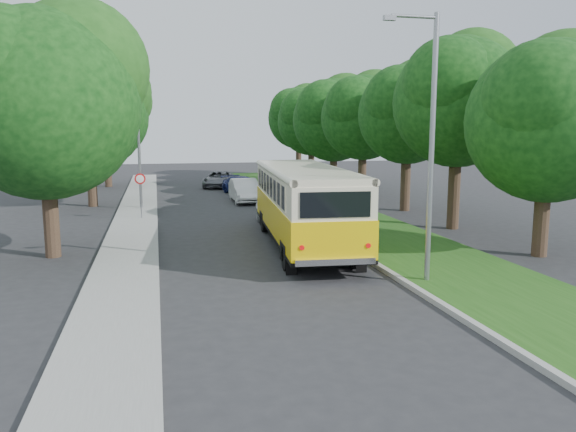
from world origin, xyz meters
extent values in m
plane|color=#28282A|center=(0.00, 0.00, 0.00)|extent=(120.00, 120.00, 0.00)
cube|color=gray|center=(3.60, 5.00, 0.07)|extent=(0.20, 70.00, 0.15)
cube|color=#1E4C14|center=(5.95, 5.00, 0.07)|extent=(4.50, 70.00, 0.13)
cube|color=gray|center=(-4.80, 5.00, 0.06)|extent=(2.20, 70.00, 0.12)
cylinder|color=#332319|center=(10.15, 0.00, 1.67)|extent=(0.56, 0.56, 3.35)
sphere|color=#0B340E|center=(10.15, 0.00, 4.95)|extent=(5.85, 5.85, 5.85)
sphere|color=#0B340E|center=(11.18, 0.58, 6.12)|extent=(4.38, 4.38, 4.38)
sphere|color=#0B340E|center=(9.28, -0.73, 5.68)|extent=(4.09, 4.09, 4.09)
cylinder|color=#332319|center=(9.96, 6.00, 2.13)|extent=(0.56, 0.56, 4.26)
sphere|color=#0B340E|center=(9.96, 6.00, 5.91)|extent=(5.98, 5.98, 5.98)
sphere|color=#0B340E|center=(11.01, 6.60, 7.10)|extent=(4.49, 4.49, 4.49)
sphere|color=#0B340E|center=(9.06, 5.25, 6.65)|extent=(4.19, 4.19, 4.19)
cylinder|color=#332319|center=(10.28, 12.00, 1.98)|extent=(0.56, 0.56, 3.95)
sphere|color=#0B340E|center=(10.28, 12.00, 5.49)|extent=(5.61, 5.61, 5.61)
sphere|color=#0B340E|center=(11.26, 12.56, 6.62)|extent=(4.21, 4.21, 4.21)
sphere|color=#0B340E|center=(9.44, 11.30, 6.20)|extent=(3.92, 3.92, 3.92)
cylinder|color=#332319|center=(9.90, 18.00, 1.93)|extent=(0.56, 0.56, 3.86)
sphere|color=#0B340E|center=(9.90, 18.00, 5.41)|extent=(5.64, 5.64, 5.64)
sphere|color=#0B340E|center=(10.89, 18.56, 6.54)|extent=(4.23, 4.23, 4.23)
sphere|color=#0B340E|center=(9.05, 17.30, 6.12)|extent=(3.95, 3.95, 3.95)
cylinder|color=#332319|center=(9.80, 24.00, 1.79)|extent=(0.56, 0.56, 3.58)
sphere|color=#0B340E|center=(9.80, 24.00, 5.33)|extent=(6.36, 6.36, 6.36)
sphere|color=#0B340E|center=(10.91, 24.64, 6.60)|extent=(4.77, 4.77, 4.77)
sphere|color=#0B340E|center=(8.84, 23.21, 6.12)|extent=(4.45, 4.45, 4.45)
cylinder|color=#332319|center=(9.67, 30.00, 1.84)|extent=(0.56, 0.56, 3.68)
sphere|color=#0B340E|center=(9.67, 30.00, 5.31)|extent=(5.91, 5.91, 5.91)
sphere|color=#0B340E|center=(10.70, 30.59, 6.49)|extent=(4.43, 4.43, 4.43)
sphere|color=#0B340E|center=(8.78, 29.26, 6.05)|extent=(4.14, 4.14, 4.14)
cylinder|color=#332319|center=(10.05, 36.00, 2.02)|extent=(0.56, 0.56, 4.05)
sphere|color=#0B340E|center=(10.05, 36.00, 5.69)|extent=(5.97, 5.97, 5.97)
sphere|color=#0B340E|center=(11.09, 36.60, 6.88)|extent=(4.48, 4.48, 4.48)
sphere|color=#0B340E|center=(9.15, 35.25, 6.43)|extent=(4.18, 4.18, 4.18)
cylinder|color=#332319|center=(-7.50, 4.00, 1.84)|extent=(0.56, 0.56, 3.68)
sphere|color=#0B340E|center=(-7.50, 4.00, 5.55)|extent=(6.80, 6.80, 6.80)
sphere|color=#0B340E|center=(-6.31, 4.68, 6.91)|extent=(5.10, 5.10, 5.10)
sphere|color=#0B340E|center=(-8.52, 3.15, 6.40)|extent=(4.76, 4.76, 4.76)
cylinder|color=#332319|center=(-7.50, 18.00, 1.84)|extent=(0.56, 0.56, 3.68)
sphere|color=#0B340E|center=(-7.50, 18.00, 5.55)|extent=(6.80, 6.80, 6.80)
sphere|color=#0B340E|center=(-6.31, 18.68, 6.91)|extent=(5.10, 5.10, 5.10)
sphere|color=#0B340E|center=(-8.52, 17.15, 6.40)|extent=(4.76, 4.76, 4.76)
cylinder|color=#332319|center=(-7.50, 30.00, 1.84)|extent=(0.56, 0.56, 3.68)
sphere|color=#0B340E|center=(-7.50, 30.00, 5.55)|extent=(6.80, 6.80, 6.80)
sphere|color=#0B340E|center=(-6.31, 30.68, 6.91)|extent=(5.10, 5.10, 5.10)
sphere|color=#0B340E|center=(-8.52, 29.15, 6.40)|extent=(4.76, 4.76, 4.76)
cylinder|color=gray|center=(4.30, -2.50, 4.00)|extent=(0.16, 0.16, 8.00)
cylinder|color=gray|center=(3.60, -2.50, 7.85)|extent=(1.40, 0.10, 0.10)
cube|color=gray|center=(2.85, -2.50, 7.78)|extent=(0.35, 0.16, 0.14)
cylinder|color=gray|center=(-4.60, 16.00, 3.75)|extent=(0.16, 0.16, 7.50)
cylinder|color=gray|center=(-5.30, 16.00, 7.35)|extent=(1.40, 0.10, 0.10)
cube|color=gray|center=(-6.05, 16.00, 7.28)|extent=(0.35, 0.16, 0.14)
cylinder|color=gray|center=(-4.50, 12.00, 1.25)|extent=(0.06, 0.06, 2.50)
cone|color=red|center=(-4.50, 11.96, 2.15)|extent=(0.56, 0.02, 0.56)
cone|color=white|center=(-4.50, 11.94, 2.15)|extent=(0.40, 0.02, 0.40)
imported|color=#B8B8BD|center=(2.16, 8.70, 0.77)|extent=(1.95, 4.58, 1.54)
imported|color=silver|center=(1.85, 17.95, 0.75)|extent=(1.59, 4.53, 1.49)
imported|color=navy|center=(2.40, 22.34, 0.63)|extent=(3.07, 4.68, 1.26)
imported|color=slate|center=(1.22, 27.54, 0.65)|extent=(3.22, 5.05, 1.30)
camera|label=1|loc=(-3.67, -17.79, 4.72)|focal=35.00mm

